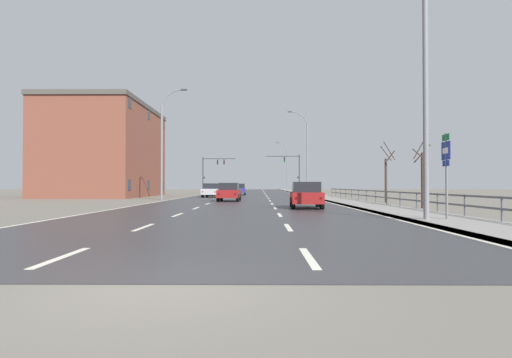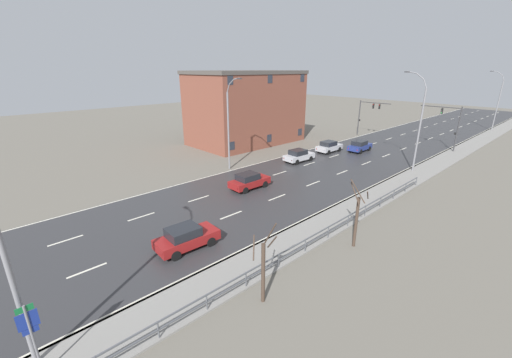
{
  "view_description": "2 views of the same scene",
  "coord_description": "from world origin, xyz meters",
  "px_view_note": "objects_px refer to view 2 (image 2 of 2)",
  "views": [
    {
      "loc": [
        1.4,
        -5.59,
        1.39
      ],
      "look_at": [
        0.87,
        61.26,
        2.39
      ],
      "focal_mm": 28.23,
      "sensor_mm": 36.0,
      "label": 1
    },
    {
      "loc": [
        20.54,
        9.26,
        11.19
      ],
      "look_at": [
        0.0,
        28.54,
        1.32
      ],
      "focal_mm": 22.23,
      "sensor_mm": 36.0,
      "label": 2
    }
  ],
  "objects_px": {
    "car_near_left": "(186,237)",
    "brick_building": "(246,107)",
    "street_lamp_midground": "(419,125)",
    "car_distant": "(249,181)",
    "traffic_signal_right": "(451,122)",
    "street_lamp_left_bank": "(229,126)",
    "car_mid_centre": "(360,146)",
    "street_lamp_foreground": "(0,242)",
    "highway_sign": "(31,332)",
    "street_lamp_distant": "(497,102)",
    "traffic_signal_left": "(367,112)",
    "car_far_right": "(329,146)",
    "car_near_right": "(299,155)"
  },
  "relations": [
    {
      "from": "traffic_signal_left",
      "to": "car_near_left",
      "type": "xyz_separation_m",
      "value": [
        10.73,
        -42.37,
        -3.35
      ]
    },
    {
      "from": "street_lamp_foreground",
      "to": "traffic_signal_left",
      "type": "height_order",
      "value": "street_lamp_foreground"
    },
    {
      "from": "street_lamp_foreground",
      "to": "car_near_left",
      "type": "relative_size",
      "value": 2.68
    },
    {
      "from": "street_lamp_left_bank",
      "to": "car_mid_centre",
      "type": "relative_size",
      "value": 2.48
    },
    {
      "from": "street_lamp_foreground",
      "to": "traffic_signal_left",
      "type": "relative_size",
      "value": 1.87
    },
    {
      "from": "street_lamp_foreground",
      "to": "street_lamp_midground",
      "type": "height_order",
      "value": "street_lamp_foreground"
    },
    {
      "from": "traffic_signal_left",
      "to": "car_distant",
      "type": "bearing_deg",
      "value": -80.47
    },
    {
      "from": "car_near_left",
      "to": "car_mid_centre",
      "type": "relative_size",
      "value": 1.0
    },
    {
      "from": "car_distant",
      "to": "car_mid_centre",
      "type": "xyz_separation_m",
      "value": [
        -0.23,
        21.34,
        0.0
      ]
    },
    {
      "from": "street_lamp_midground",
      "to": "traffic_signal_right",
      "type": "relative_size",
      "value": 1.73
    },
    {
      "from": "street_lamp_foreground",
      "to": "car_far_right",
      "type": "xyz_separation_m",
      "value": [
        -11.6,
        37.16,
        -4.7
      ]
    },
    {
      "from": "street_lamp_midground",
      "to": "car_near_right",
      "type": "bearing_deg",
      "value": -150.57
    },
    {
      "from": "street_lamp_left_bank",
      "to": "car_mid_centre",
      "type": "bearing_deg",
      "value": 72.01
    },
    {
      "from": "car_distant",
      "to": "brick_building",
      "type": "bearing_deg",
      "value": 140.19
    },
    {
      "from": "traffic_signal_left",
      "to": "car_mid_centre",
      "type": "height_order",
      "value": "traffic_signal_left"
    },
    {
      "from": "street_lamp_midground",
      "to": "car_near_left",
      "type": "distance_m",
      "value": 28.24
    },
    {
      "from": "street_lamp_midground",
      "to": "traffic_signal_right",
      "type": "height_order",
      "value": "street_lamp_midground"
    },
    {
      "from": "car_far_right",
      "to": "car_near_left",
      "type": "bearing_deg",
      "value": -72.27
    },
    {
      "from": "street_lamp_midground",
      "to": "car_near_right",
      "type": "xyz_separation_m",
      "value": [
        -11.36,
        -6.41,
        -4.53
      ]
    },
    {
      "from": "street_lamp_midground",
      "to": "car_far_right",
      "type": "bearing_deg",
      "value": 177.66
    },
    {
      "from": "street_lamp_midground",
      "to": "car_distant",
      "type": "bearing_deg",
      "value": -116.35
    },
    {
      "from": "car_distant",
      "to": "street_lamp_midground",
      "type": "bearing_deg",
      "value": 64.63
    },
    {
      "from": "street_lamp_midground",
      "to": "car_near_left",
      "type": "xyz_separation_m",
      "value": [
        -3.24,
        -27.68,
        -4.53
      ]
    },
    {
      "from": "brick_building",
      "to": "street_lamp_distant",
      "type": "bearing_deg",
      "value": 58.89
    },
    {
      "from": "car_far_right",
      "to": "street_lamp_midground",
      "type": "bearing_deg",
      "value": -1.08
    },
    {
      "from": "car_near_left",
      "to": "brick_building",
      "type": "distance_m",
      "value": 32.29
    },
    {
      "from": "car_near_left",
      "to": "car_mid_centre",
      "type": "bearing_deg",
      "value": 102.59
    },
    {
      "from": "car_near_left",
      "to": "car_distant",
      "type": "bearing_deg",
      "value": 119.98
    },
    {
      "from": "car_near_left",
      "to": "car_mid_centre",
      "type": "xyz_separation_m",
      "value": [
        -5.58,
        31.67,
        0.0
      ]
    },
    {
      "from": "brick_building",
      "to": "car_mid_centre",
      "type": "bearing_deg",
      "value": 26.38
    },
    {
      "from": "highway_sign",
      "to": "traffic_signal_left",
      "type": "bearing_deg",
      "value": 106.23
    },
    {
      "from": "street_lamp_foreground",
      "to": "street_lamp_left_bank",
      "type": "height_order",
      "value": "street_lamp_foreground"
    },
    {
      "from": "street_lamp_left_bank",
      "to": "car_mid_centre",
      "type": "xyz_separation_m",
      "value": [
        6.06,
        18.66,
        -4.24
      ]
    },
    {
      "from": "highway_sign",
      "to": "car_near_left",
      "type": "height_order",
      "value": "highway_sign"
    },
    {
      "from": "highway_sign",
      "to": "car_near_left",
      "type": "bearing_deg",
      "value": 115.22
    },
    {
      "from": "traffic_signal_left",
      "to": "car_distant",
      "type": "height_order",
      "value": "traffic_signal_left"
    },
    {
      "from": "street_lamp_foreground",
      "to": "brick_building",
      "type": "relative_size",
      "value": 0.66
    },
    {
      "from": "street_lamp_midground",
      "to": "car_distant",
      "type": "relative_size",
      "value": 2.65
    },
    {
      "from": "street_lamp_foreground",
      "to": "car_near_left",
      "type": "bearing_deg",
      "value": 109.98
    },
    {
      "from": "car_distant",
      "to": "car_near_left",
      "type": "distance_m",
      "value": 11.64
    },
    {
      "from": "street_lamp_midground",
      "to": "traffic_signal_right",
      "type": "bearing_deg",
      "value": 92.23
    },
    {
      "from": "street_lamp_distant",
      "to": "traffic_signal_right",
      "type": "distance_m",
      "value": 23.38
    },
    {
      "from": "traffic_signal_right",
      "to": "brick_building",
      "type": "relative_size",
      "value": 0.37
    },
    {
      "from": "car_distant",
      "to": "highway_sign",
      "type": "bearing_deg",
      "value": -62.63
    },
    {
      "from": "highway_sign",
      "to": "car_near_right",
      "type": "relative_size",
      "value": 0.79
    },
    {
      "from": "street_lamp_distant",
      "to": "highway_sign",
      "type": "bearing_deg",
      "value": -89.26
    },
    {
      "from": "traffic_signal_left",
      "to": "car_near_right",
      "type": "height_order",
      "value": "traffic_signal_left"
    },
    {
      "from": "car_far_right",
      "to": "car_near_right",
      "type": "xyz_separation_m",
      "value": [
        0.2,
        -6.88,
        0.0
      ]
    },
    {
      "from": "street_lamp_midground",
      "to": "traffic_signal_right",
      "type": "distance_m",
      "value": 13.4
    },
    {
      "from": "car_far_right",
      "to": "brick_building",
      "type": "relative_size",
      "value": 0.24
    }
  ]
}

